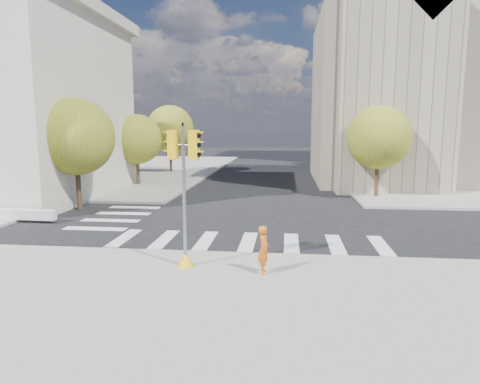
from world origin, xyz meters
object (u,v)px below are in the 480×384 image
Objects in this scene: planter_wall at (0,214)px; lamp_far at (348,128)px; lamp_near at (375,129)px; traffic_signal at (184,207)px; photographer at (264,250)px.

lamp_far is at bearing 55.12° from planter_wall.
planter_wall is at bearing -147.38° from lamp_near.
traffic_signal reaches higher than planter_wall.
lamp_far is 35.31m from traffic_signal.
lamp_far is at bearing 87.57° from traffic_signal.
lamp_far reaches higher than traffic_signal.
photographer is at bearing 5.47° from traffic_signal.
lamp_far reaches higher than planter_wall.
lamp_near is 1.00× the size of lamp_far.
photographer is at bearing -23.64° from planter_wall.
photographer is at bearing -109.68° from lamp_near.
lamp_far is 35.16m from photographer.
photographer is (2.64, -0.39, -1.25)m from traffic_signal.
lamp_far is (0.00, 14.00, 0.00)m from lamp_near.
photographer is (-7.23, -34.21, -3.66)m from lamp_far.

